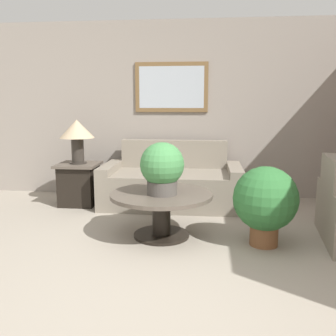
{
  "coord_description": "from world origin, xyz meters",
  "views": [
    {
      "loc": [
        0.35,
        -2.41,
        1.41
      ],
      "look_at": [
        -0.12,
        2.1,
        0.62
      ],
      "focal_mm": 40.0,
      "sensor_mm": 36.0,
      "label": 1
    }
  ],
  "objects": [
    {
      "name": "side_table",
      "position": [
        -1.41,
        2.54,
        0.3
      ],
      "size": [
        0.56,
        0.56,
        0.58
      ],
      "color": "black",
      "rests_on": "ground_plane"
    },
    {
      "name": "potted_plant_on_table",
      "position": [
        -0.1,
        1.33,
        0.76
      ],
      "size": [
        0.45,
        0.45,
        0.54
      ],
      "color": "#4C4742",
      "rests_on": "coffee_table"
    },
    {
      "name": "coffee_table",
      "position": [
        -0.11,
        1.38,
        0.34
      ],
      "size": [
        1.08,
        1.08,
        0.48
      ],
      "color": "black",
      "rests_on": "ground_plane"
    },
    {
      "name": "couch_main",
      "position": [
        -0.12,
        2.67,
        0.29
      ],
      "size": [
        1.9,
        0.97,
        0.87
      ],
      "color": "gray",
      "rests_on": "ground_plane"
    },
    {
      "name": "ground_plane",
      "position": [
        0.0,
        0.0,
        0.0
      ],
      "size": [
        20.0,
        20.0,
        0.0
      ],
      "primitive_type": "plane",
      "color": "gray"
    },
    {
      "name": "wall_back",
      "position": [
        -0.0,
        3.25,
        1.31
      ],
      "size": [
        7.48,
        0.09,
        2.6
      ],
      "color": "gray",
      "rests_on": "ground_plane"
    },
    {
      "name": "table_lamp",
      "position": [
        -1.41,
        2.54,
        1.01
      ],
      "size": [
        0.47,
        0.47,
        0.6
      ],
      "color": "#2D2823",
      "rests_on": "side_table"
    },
    {
      "name": "potted_plant_floor",
      "position": [
        0.94,
        1.24,
        0.45
      ],
      "size": [
        0.64,
        0.64,
        0.8
      ],
      "color": "brown",
      "rests_on": "ground_plane"
    }
  ]
}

